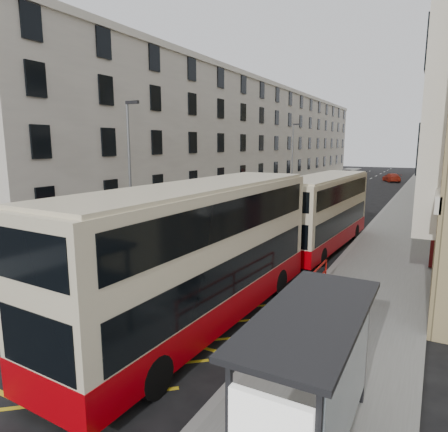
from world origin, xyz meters
The scene contains 19 objects.
ground centered at (0.00, 0.00, 0.00)m, with size 200.00×200.00×0.00m, color black.
pavement_right centered at (8.00, 30.00, 0.07)m, with size 4.00×120.00×0.15m, color slate.
pavement_left centered at (-7.50, 30.00, 0.07)m, with size 3.00×120.00×0.15m, color slate.
kerb_right centered at (6.00, 30.00, 0.07)m, with size 0.25×120.00×0.15m, color gray.
kerb_left centered at (-6.00, 30.00, 0.07)m, with size 0.25×120.00×0.15m, color gray.
road_markings centered at (0.00, 45.00, 0.01)m, with size 10.00×110.00×0.01m, color silver, non-canonical shape.
terrace_left centered at (-13.43, 45.50, 6.52)m, with size 9.18×79.00×13.25m.
bus_shelter centered at (8.34, -0.39, 2.14)m, with size 1.65×4.25×2.70m.
guard_railing centered at (6.25, 5.75, 0.86)m, with size 0.06×6.56×1.01m.
street_lamp_near centered at (-6.35, 12.00, 4.64)m, with size 0.93×0.18×8.00m.
street_lamp_far centered at (-6.35, 42.00, 4.64)m, with size 0.93×0.18×8.00m.
double_decker_front centered at (3.61, 3.73, 2.29)m, with size 3.00×11.38×4.50m.
double_decker_rear centered at (4.53, 14.98, 2.04)m, with size 2.87×10.17×4.01m.
pedestrian_mid centered at (7.79, 4.56, 0.92)m, with size 0.75×0.59×1.55m, color black.
pedestrian_far centered at (7.40, 4.85, 0.97)m, with size 0.96×0.40×1.64m, color black.
white_van centered at (-5.20, 40.22, 0.72)m, with size 2.39×5.17×1.44m, color silver.
car_silver centered at (-3.41, 54.21, 0.76)m, with size 1.80×4.48×1.53m, color #95979B.
car_dark centered at (-4.22, 64.50, 0.64)m, with size 1.36×3.90×1.28m, color black.
car_red centered at (3.63, 59.31, 0.64)m, with size 1.79×4.41×1.28m, color #A42514.
Camera 1 is at (9.91, -6.42, 5.69)m, focal length 32.00 mm.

